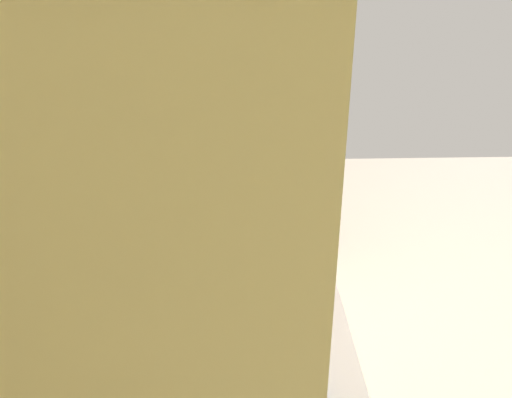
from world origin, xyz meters
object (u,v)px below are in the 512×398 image
(kettle, at_px, (278,261))
(bowl, at_px, (292,385))
(oven_range, at_px, (241,187))
(microwave, at_px, (240,154))

(kettle, bearing_deg, bowl, 180.00)
(oven_range, relative_size, microwave, 2.10)
(oven_range, xyz_separation_m, bowl, (-2.37, -0.13, 0.47))
(bowl, xyz_separation_m, kettle, (0.56, -0.00, 0.05))
(oven_range, distance_m, bowl, 2.42)
(bowl, relative_size, kettle, 0.61)
(oven_range, relative_size, bowl, 8.38)
(microwave, bearing_deg, kettle, -171.96)
(microwave, height_order, kettle, microwave)
(microwave, distance_m, bowl, 1.53)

